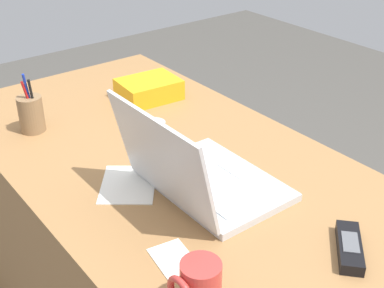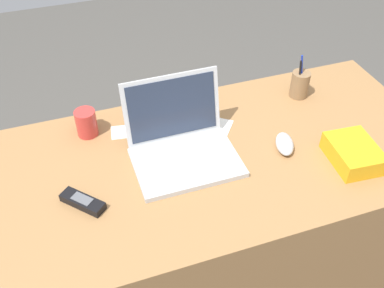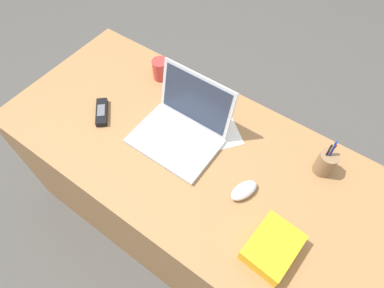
{
  "view_description": "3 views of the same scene",
  "coord_description": "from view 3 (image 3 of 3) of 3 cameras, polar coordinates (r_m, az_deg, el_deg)",
  "views": [
    {
      "loc": [
        -0.86,
        0.66,
        1.41
      ],
      "look_at": [
        -0.03,
        0.02,
        0.83
      ],
      "focal_mm": 49.43,
      "sensor_mm": 36.0,
      "label": 1
    },
    {
      "loc": [
        -0.39,
        -0.98,
        1.72
      ],
      "look_at": [
        -0.05,
        0.03,
        0.77
      ],
      "focal_mm": 42.04,
      "sensor_mm": 36.0,
      "label": 2
    },
    {
      "loc": [
        0.4,
        -0.55,
        1.78
      ],
      "look_at": [
        -0.0,
        0.01,
        0.76
      ],
      "focal_mm": 30.15,
      "sensor_mm": 36.0,
      "label": 3
    }
  ],
  "objects": [
    {
      "name": "paper_note_near_laptop",
      "position": [
        1.31,
        5.46,
        2.18
      ],
      "size": [
        0.2,
        0.2,
        0.0
      ],
      "primitive_type": "cube",
      "rotation": [
        0.0,
        0.0,
        -0.66
      ],
      "color": "white",
      "rests_on": "desk"
    },
    {
      "name": "paper_note_left",
      "position": [
        1.44,
        -2.41,
        9.04
      ],
      "size": [
        0.11,
        0.08,
        0.0
      ],
      "primitive_type": "cube",
      "rotation": [
        0.0,
        0.0,
        -0.16
      ],
      "color": "white",
      "rests_on": "desk"
    },
    {
      "name": "pen_holder",
      "position": [
        1.26,
        22.57,
        -3.08
      ],
      "size": [
        0.07,
        0.07,
        0.17
      ],
      "color": "olive",
      "rests_on": "desk"
    },
    {
      "name": "computer_mouse",
      "position": [
        1.17,
        9.15,
        -8.1
      ],
      "size": [
        0.09,
        0.12,
        0.04
      ],
      "primitive_type": "ellipsoid",
      "rotation": [
        0.0,
        0.0,
        -0.34
      ],
      "color": "silver",
      "rests_on": "desk"
    },
    {
      "name": "snack_bag",
      "position": [
        1.1,
        14.05,
        -17.31
      ],
      "size": [
        0.15,
        0.19,
        0.06
      ],
      "primitive_type": "cube",
      "rotation": [
        0.0,
        0.0,
        -0.08
      ],
      "color": "#F2AD19",
      "rests_on": "desk"
    },
    {
      "name": "coffee_mug_white",
      "position": [
        1.49,
        -5.5,
        13.12
      ],
      "size": [
        0.07,
        0.08,
        0.09
      ],
      "color": "#C63833",
      "rests_on": "desk"
    },
    {
      "name": "desk",
      "position": [
        1.57,
        -0.06,
        -8.32
      ],
      "size": [
        1.59,
        0.73,
        0.72
      ],
      "primitive_type": "cube",
      "color": "#9E7042",
      "rests_on": "ground"
    },
    {
      "name": "ground_plane",
      "position": [
        1.9,
        -0.05,
        -13.03
      ],
      "size": [
        6.0,
        6.0,
        0.0
      ],
      "primitive_type": "plane",
      "color": "#4C4944"
    },
    {
      "name": "cordless_phone",
      "position": [
        1.41,
        -15.67,
        5.45
      ],
      "size": [
        0.13,
        0.13,
        0.03
      ],
      "color": "black",
      "rests_on": "desk"
    },
    {
      "name": "laptop",
      "position": [
        1.26,
        -1.89,
        2.85
      ],
      "size": [
        0.33,
        0.29,
        0.23
      ],
      "color": "silver",
      "rests_on": "desk"
    }
  ]
}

